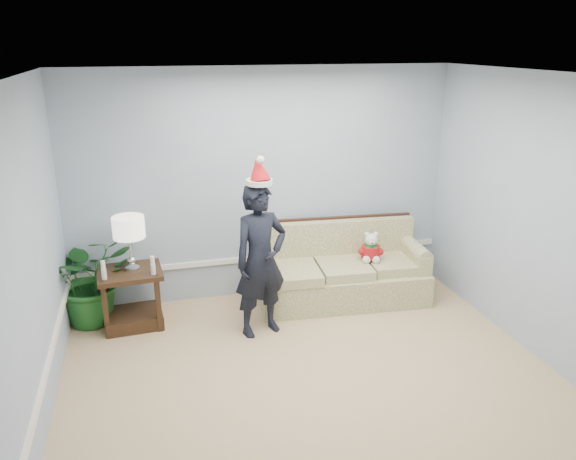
# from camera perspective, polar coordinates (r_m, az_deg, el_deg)

# --- Properties ---
(room_shell) EXTENTS (4.54, 5.04, 2.74)m
(room_shell) POSITION_cam_1_polar(r_m,az_deg,el_deg) (4.28, 4.85, -3.42)
(room_shell) COLOR tan
(room_shell) RESTS_ON ground
(wainscot_trim) EXTENTS (4.49, 4.99, 0.06)m
(wainscot_trim) POSITION_cam_1_polar(r_m,az_deg,el_deg) (5.51, -11.43, -8.76)
(wainscot_trim) COLOR white
(wainscot_trim) RESTS_ON room_shell
(sofa) EXTENTS (2.03, 1.00, 0.92)m
(sofa) POSITION_cam_1_polar(r_m,az_deg,el_deg) (6.74, 5.32, -4.32)
(sofa) COLOR #4C5D2C
(sofa) RESTS_ON room_shell
(side_table) EXTENTS (0.69, 0.59, 0.64)m
(side_table) POSITION_cam_1_polar(r_m,az_deg,el_deg) (6.35, -15.50, -7.24)
(side_table) COLOR #341F13
(side_table) RESTS_ON room_shell
(table_lamp) EXTENTS (0.33, 0.33, 0.59)m
(table_lamp) POSITION_cam_1_polar(r_m,az_deg,el_deg) (6.05, -15.87, 0.04)
(table_lamp) COLOR silver
(table_lamp) RESTS_ON side_table
(candle_pair) EXTENTS (0.54, 0.05, 0.20)m
(candle_pair) POSITION_cam_1_polar(r_m,az_deg,el_deg) (6.00, -15.90, -3.77)
(candle_pair) COLOR silver
(candle_pair) RESTS_ON side_table
(houseplant) EXTENTS (1.17, 1.10, 1.03)m
(houseplant) POSITION_cam_1_polar(r_m,az_deg,el_deg) (6.46, -19.45, -4.65)
(houseplant) COLOR #1B5820
(houseplant) RESTS_ON room_shell
(man) EXTENTS (0.68, 0.55, 1.62)m
(man) POSITION_cam_1_polar(r_m,az_deg,el_deg) (5.77, -2.80, -3.12)
(man) COLOR black
(man) RESTS_ON room_shell
(santa_hat) EXTENTS (0.31, 0.34, 0.31)m
(santa_hat) POSITION_cam_1_polar(r_m,az_deg,el_deg) (5.51, -2.99, 5.99)
(santa_hat) COLOR silver
(santa_hat) RESTS_ON man
(teddy_bear) EXTENTS (0.27, 0.28, 0.36)m
(teddy_bear) POSITION_cam_1_polar(r_m,az_deg,el_deg) (6.68, 8.43, -2.04)
(teddy_bear) COLOR silver
(teddy_bear) RESTS_ON sofa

